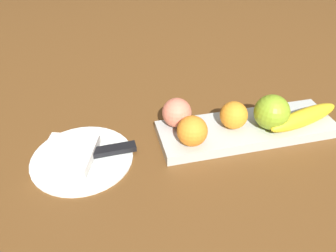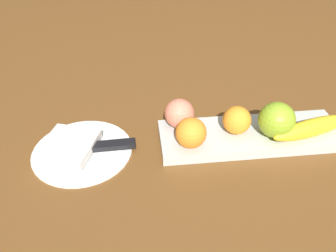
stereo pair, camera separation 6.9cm
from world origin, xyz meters
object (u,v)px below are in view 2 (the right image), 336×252
at_px(orange_near_banana, 191,133).
at_px(dinner_plate, 82,150).
at_px(apple, 277,120).
at_px(knife, 107,146).
at_px(folded_napkin, 69,146).
at_px(banana, 311,128).
at_px(fruit_tray, 250,136).
at_px(orange_near_apple, 235,120).
at_px(peach, 179,113).

xyz_separation_m(orange_near_banana, dinner_plate, (0.23, -0.03, -0.05)).
xyz_separation_m(apple, knife, (0.36, -0.01, -0.05)).
xyz_separation_m(apple, folded_napkin, (0.44, -0.02, -0.04)).
distance_m(apple, orange_near_banana, 0.18).
relative_size(banana, knife, 1.06).
bearing_deg(banana, apple, 157.28).
distance_m(folded_napkin, knife, 0.08).
bearing_deg(orange_near_banana, fruit_tray, -167.83).
relative_size(apple, folded_napkin, 0.69).
bearing_deg(orange_near_apple, dinner_plate, 0.64).
distance_m(orange_near_apple, peach, 0.12).
relative_size(peach, knife, 0.36).
relative_size(fruit_tray, orange_near_apple, 6.54).
height_order(fruit_tray, banana, banana).
relative_size(apple, banana, 0.40).
relative_size(fruit_tray, knife, 2.21).
xyz_separation_m(orange_near_apple, orange_near_banana, (0.10, 0.03, 0.00)).
bearing_deg(orange_near_apple, knife, 1.33).
height_order(apple, knife, apple).
xyz_separation_m(orange_near_banana, knife, (0.17, -0.03, -0.04)).
relative_size(banana, peach, 2.93).
height_order(fruit_tray, folded_napkin, folded_napkin).
relative_size(fruit_tray, orange_near_banana, 6.25).
bearing_deg(knife, folded_napkin, -3.80).
distance_m(apple, dinner_plate, 0.41).
bearing_deg(fruit_tray, dinner_plate, -0.00).
bearing_deg(folded_napkin, banana, 177.11).
xyz_separation_m(banana, dinner_plate, (0.49, -0.03, -0.04)).
distance_m(banana, folded_napkin, 0.51).
distance_m(orange_near_banana, folded_napkin, 0.26).
height_order(apple, peach, apple).
xyz_separation_m(orange_near_apple, peach, (0.11, -0.04, 0.00)).
xyz_separation_m(fruit_tray, orange_near_banana, (0.14, 0.03, 0.04)).
height_order(fruit_tray, orange_near_banana, orange_near_banana).
relative_size(orange_near_apple, knife, 0.34).
xyz_separation_m(apple, banana, (-0.08, 0.01, -0.02)).
height_order(orange_near_banana, folded_napkin, orange_near_banana).
distance_m(fruit_tray, folded_napkin, 0.39).
height_order(banana, dinner_plate, banana).
distance_m(banana, dinner_plate, 0.49).
bearing_deg(peach, folded_napkin, 9.31).
bearing_deg(fruit_tray, apple, 160.37).
bearing_deg(apple, banana, 172.30).
bearing_deg(banana, folded_napkin, 162.08).
xyz_separation_m(orange_near_apple, knife, (0.27, 0.01, -0.04)).
bearing_deg(folded_napkin, dinner_plate, -180.00).
bearing_deg(knife, fruit_tray, 178.72).
bearing_deg(knife, peach, -167.12).
distance_m(banana, peach, 0.28).
bearing_deg(dinner_plate, folded_napkin, 0.00).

